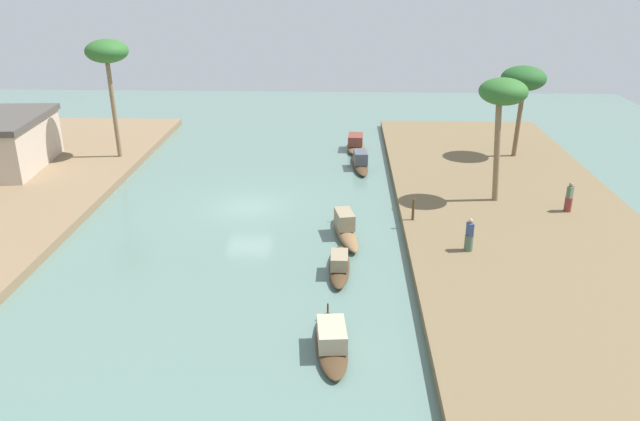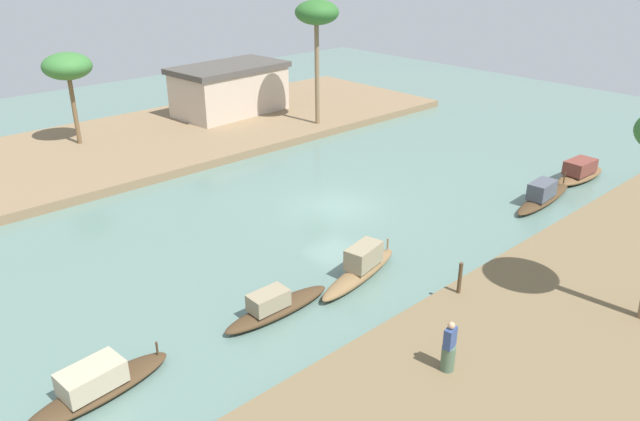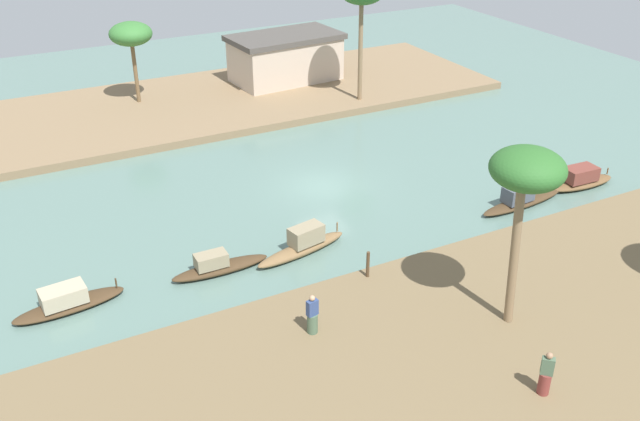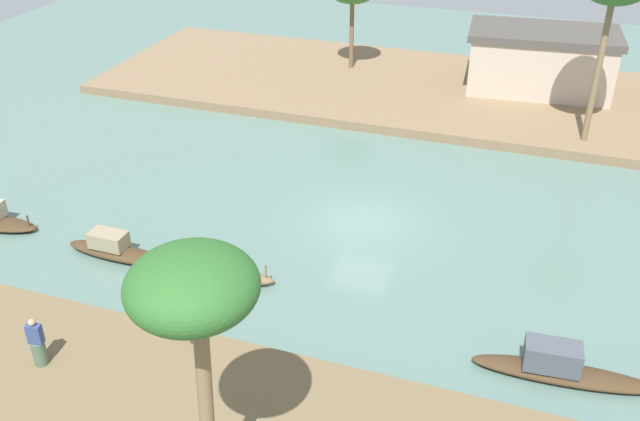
% 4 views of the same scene
% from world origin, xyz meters
% --- Properties ---
extents(river_water, '(68.52, 68.52, 0.00)m').
position_xyz_m(river_water, '(0.00, 0.00, 0.00)').
color(river_water, slate).
rests_on(river_water, ground).
extents(riverbank_left, '(38.65, 12.75, 0.48)m').
position_xyz_m(riverbank_left, '(0.00, -14.93, 0.24)').
color(riverbank_left, brown).
rests_on(riverbank_left, ground).
extents(sampan_with_red_awning, '(4.46, 1.55, 1.03)m').
position_xyz_m(sampan_with_red_awning, '(-14.05, -5.07, 0.38)').
color(sampan_with_red_awning, '#47331E').
rests_on(sampan_with_red_awning, river_water).
extents(sampan_upstream_small, '(5.30, 1.37, 1.19)m').
position_xyz_m(sampan_upstream_small, '(7.76, -6.55, 0.40)').
color(sampan_upstream_small, '#47331E').
rests_on(sampan_upstream_small, river_water).
extents(sampan_downstream_large, '(4.10, 1.41, 1.15)m').
position_xyz_m(sampan_downstream_large, '(12.12, -6.30, 0.44)').
color(sampan_downstream_large, brown).
rests_on(sampan_downstream_large, river_water).
extents(sampan_midstream, '(4.30, 0.98, 1.01)m').
position_xyz_m(sampan_midstream, '(-7.87, -5.30, 0.34)').
color(sampan_midstream, '#47331E').
rests_on(sampan_midstream, river_water).
extents(sampan_open_hull, '(4.80, 1.79, 1.30)m').
position_xyz_m(sampan_open_hull, '(-3.95, -5.55, 0.46)').
color(sampan_open_hull, brown).
rests_on(sampan_open_hull, river_water).
extents(person_on_near_bank, '(0.46, 0.46, 1.61)m').
position_xyz_m(person_on_near_bank, '(-6.41, -11.33, 1.14)').
color(person_on_near_bank, '#4C664C').
rests_on(person_on_near_bank, riverbank_left).
extents(person_by_mooring, '(0.55, 0.55, 1.65)m').
position_xyz_m(person_by_mooring, '(-1.18, -17.61, 1.15)').
color(person_by_mooring, brown).
rests_on(person_by_mooring, riverbank_left).
extents(mooring_post, '(0.14, 0.14, 1.17)m').
position_xyz_m(mooring_post, '(-2.73, -9.10, 1.06)').
color(mooring_post, '#4C3823').
rests_on(mooring_post, riverbank_left).
extents(palm_tree_left_near, '(2.60, 2.60, 6.90)m').
position_xyz_m(palm_tree_left_near, '(0.43, -13.90, 6.46)').
color(palm_tree_left_near, '#7F6647').
rests_on(palm_tree_left_near, riverbank_left).
extents(palm_tree_left_far, '(2.98, 2.98, 6.19)m').
position_xyz_m(palm_tree_left_far, '(9.30, -17.36, 5.75)').
color(palm_tree_left_far, brown).
rests_on(palm_tree_left_far, riverbank_left).
extents(palm_tree_right_short, '(2.79, 2.79, 7.93)m').
position_xyz_m(palm_tree_right_short, '(8.11, 10.17, 7.47)').
color(palm_tree_right_short, '#7F6647').
rests_on(palm_tree_right_short, riverbank_right).
extents(riverside_building, '(8.33, 5.13, 3.39)m').
position_xyz_m(riverside_building, '(5.42, 16.41, 2.20)').
color(riverside_building, '#C6B29E').
rests_on(riverside_building, riverbank_right).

